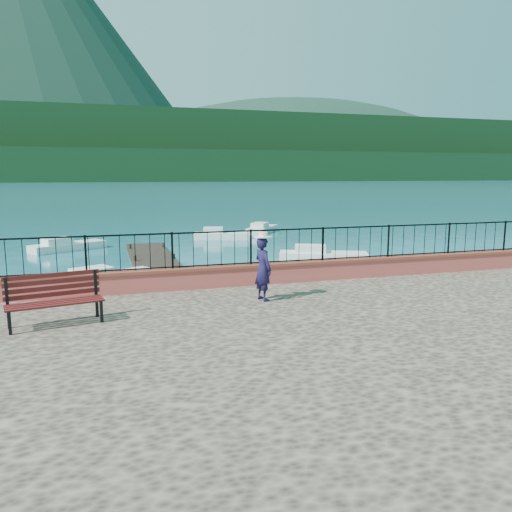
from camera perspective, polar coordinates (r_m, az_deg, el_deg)
ground at (r=11.32m, az=6.43°, el=-13.01°), size 2000.00×2000.00×0.00m
parapet at (r=14.21m, az=0.58°, el=-2.03°), size 28.00×0.46×0.58m
railing at (r=14.08m, az=0.58°, el=1.02°), size 27.00×0.05×0.95m
dock at (r=22.08m, az=-11.01°, el=-1.64°), size 2.00×16.00×0.30m
far_forest at (r=309.64m, az=-16.61°, el=9.83°), size 900.00×60.00×18.00m
foothills at (r=370.02m, az=-16.83°, el=11.70°), size 900.00×120.00×44.00m
companion_hill at (r=612.14m, az=4.39°, el=8.91°), size 448.00×384.00×180.00m
park_bench at (r=11.17m, az=-21.95°, el=-5.76°), size 1.98×0.98×1.05m
person at (r=12.26m, az=0.80°, el=-1.49°), size 0.51×0.65×1.58m
hat at (r=12.13m, az=0.81°, el=2.46°), size 0.44×0.44×0.12m
boat_0 at (r=20.27m, az=-16.69°, el=-2.13°), size 4.19×3.04×0.80m
boat_1 at (r=25.21m, az=7.70°, el=0.37°), size 4.51×2.88×0.80m
boat_3 at (r=30.34m, az=-20.69°, el=1.37°), size 4.25×3.21×0.80m
boat_4 at (r=33.49m, az=-3.98°, el=2.65°), size 3.88×2.17×0.80m
boat_5 at (r=37.26m, az=0.72°, el=3.35°), size 3.31×3.85×0.80m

